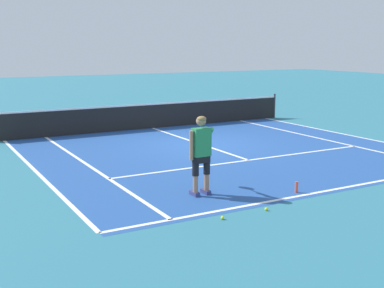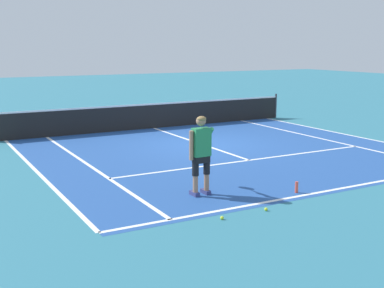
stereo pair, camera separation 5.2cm
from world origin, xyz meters
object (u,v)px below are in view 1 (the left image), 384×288
(tennis_player, at_px, (201,150))
(water_bottle, at_px, (297,187))
(tennis_ball_near_feet, at_px, (223,218))
(tennis_ball_by_baseline, at_px, (266,209))

(tennis_player, height_order, water_bottle, tennis_player)
(tennis_ball_near_feet, distance_m, water_bottle, 2.44)
(tennis_player, bearing_deg, water_bottle, -24.92)
(tennis_player, bearing_deg, tennis_ball_by_baseline, -69.65)
(tennis_player, xyz_separation_m, tennis_ball_by_baseline, (0.58, -1.55, -0.96))
(tennis_player, height_order, tennis_ball_near_feet, tennis_player)
(tennis_player, relative_size, water_bottle, 6.88)
(tennis_player, distance_m, tennis_ball_by_baseline, 1.91)
(water_bottle, bearing_deg, tennis_ball_by_baseline, -153.31)
(tennis_ball_near_feet, relative_size, tennis_ball_by_baseline, 1.00)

